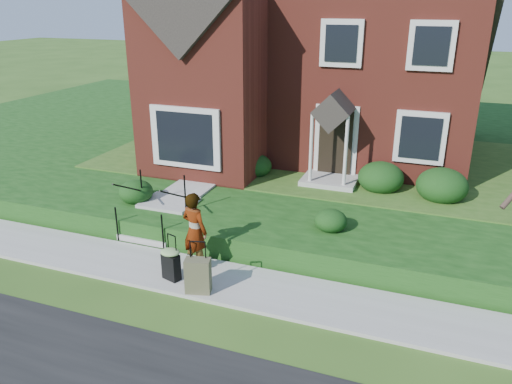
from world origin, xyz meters
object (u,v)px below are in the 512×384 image
at_px(front_steps, 161,215).
at_px(suitcase_olive, 198,276).
at_px(woman, 195,231).
at_px(suitcase_black, 171,262).

distance_m(front_steps, suitcase_olive, 3.35).
distance_m(front_steps, woman, 2.40).
bearing_deg(suitcase_black, suitcase_olive, -0.97).
bearing_deg(front_steps, suitcase_olive, -46.29).
bearing_deg(woman, suitcase_black, 83.91).
height_order(front_steps, suitcase_olive, front_steps).
bearing_deg(suitcase_olive, suitcase_black, 147.58).
height_order(woman, suitcase_black, woman).
bearing_deg(woman, suitcase_olive, 134.99).
relative_size(woman, suitcase_olive, 1.60).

